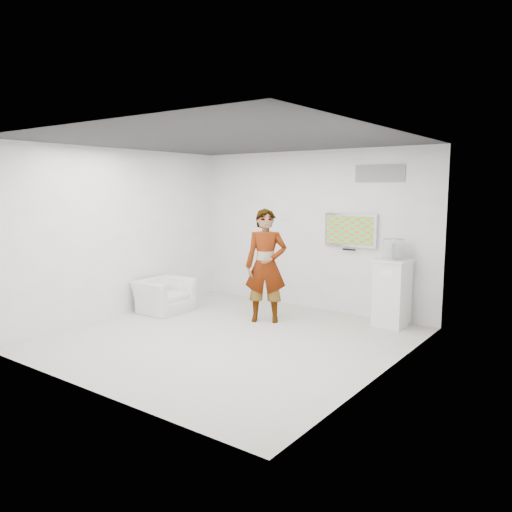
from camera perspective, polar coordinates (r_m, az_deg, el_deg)
name	(u,v)px	position (r m, az deg, el deg)	size (l,w,h in m)	color
room	(228,242)	(7.53, -3.25, 1.64)	(5.01, 5.01, 3.00)	beige
tv	(351,230)	(9.14, 10.77, 2.93)	(1.00, 0.08, 0.60)	silver
logo_decal	(380,173)	(8.95, 13.97, 9.14)	(0.90, 0.02, 0.30)	slate
person	(266,266)	(8.57, 1.14, -1.12)	(0.71, 0.47, 1.95)	silver
armchair	(164,295)	(9.51, -10.49, -4.46)	(0.94, 0.82, 0.61)	silver
pedestal	(392,293)	(8.66, 15.28, -4.06)	(0.55, 0.55, 1.13)	silver
floor_uplight	(405,316)	(8.86, 16.66, -6.61)	(0.20, 0.20, 0.30)	silver
vitrine	(394,249)	(8.54, 15.46, 0.76)	(0.33, 0.33, 0.33)	silver
console	(394,252)	(8.55, 15.45, 0.46)	(0.06, 0.18, 0.24)	silver
wii_remote	(281,220)	(8.61, 2.90, 4.15)	(0.04, 0.14, 0.04)	silver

